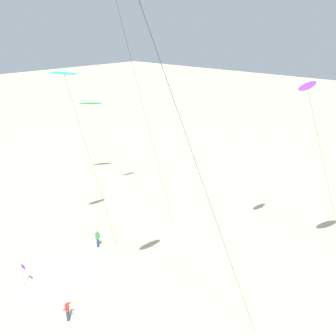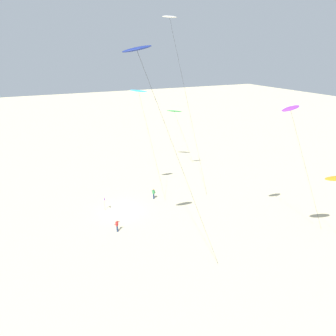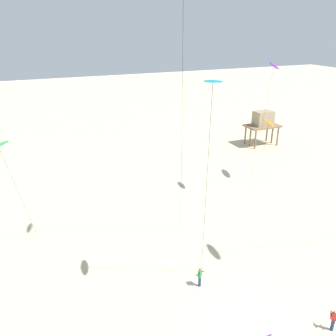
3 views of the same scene
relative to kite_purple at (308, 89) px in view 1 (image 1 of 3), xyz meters
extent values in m
plane|color=beige|center=(-12.32, -16.04, -14.93)|extent=(260.00, 260.00, 0.00)
cylinder|color=#262626|center=(-12.82, -5.14, -2.54)|extent=(2.69, 5.31, 24.78)
cylinder|color=#262626|center=(0.83, -13.45, -4.49)|extent=(3.52, 6.96, 20.90)
ellipsoid|color=purple|center=(-0.04, -0.08, 0.21)|extent=(1.09, 2.15, 0.95)
cylinder|color=#262626|center=(1.36, 2.70, -7.41)|extent=(2.83, 5.58, 15.06)
ellipsoid|color=#33BFE0|center=(-14.30, -12.18, 1.09)|extent=(0.80, 2.37, 0.57)
cylinder|color=#262626|center=(-13.53, -10.65, -6.96)|extent=(1.57, 3.09, 15.94)
ellipsoid|color=green|center=(-26.56, -0.87, -4.59)|extent=(2.17, 2.86, 0.59)
cylinder|color=#262626|center=(-25.69, 0.86, -9.81)|extent=(1.77, 3.49, 10.26)
cylinder|color=navy|center=(-7.65, -17.98, -14.49)|extent=(0.22, 0.22, 0.88)
cube|color=red|center=(-7.65, -17.98, -13.76)|extent=(0.38, 0.38, 0.58)
sphere|color=beige|center=(-7.65, -17.98, -13.36)|extent=(0.20, 0.20, 0.20)
cylinder|color=red|center=(-7.50, -18.14, -13.71)|extent=(0.43, 0.41, 0.39)
cylinder|color=red|center=(-7.80, -17.82, -13.71)|extent=(0.43, 0.41, 0.39)
cylinder|color=navy|center=(-13.72, -10.59, -14.49)|extent=(0.22, 0.22, 0.88)
cube|color=#338C4C|center=(-13.72, -10.59, -13.76)|extent=(0.39, 0.35, 0.58)
sphere|color=#9E7051|center=(-13.72, -10.59, -13.36)|extent=(0.20, 0.20, 0.20)
cylinder|color=#338C4C|center=(-13.91, -10.71, -13.71)|extent=(0.34, 0.47, 0.39)
cylinder|color=#338C4C|center=(-13.53, -10.48, -13.71)|extent=(0.34, 0.47, 0.39)
cylinder|color=gray|center=(-13.55, -18.12, -13.88)|extent=(0.05, 0.05, 2.10)
cube|color=purple|center=(-13.27, -18.12, -13.03)|extent=(0.52, 0.03, 0.36)
camera|label=1|loc=(12.26, -29.38, 4.87)|focal=41.58mm
camera|label=2|loc=(22.56, -25.19, 5.86)|focal=30.94mm
camera|label=3|loc=(-24.98, -30.26, 4.13)|focal=38.22mm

